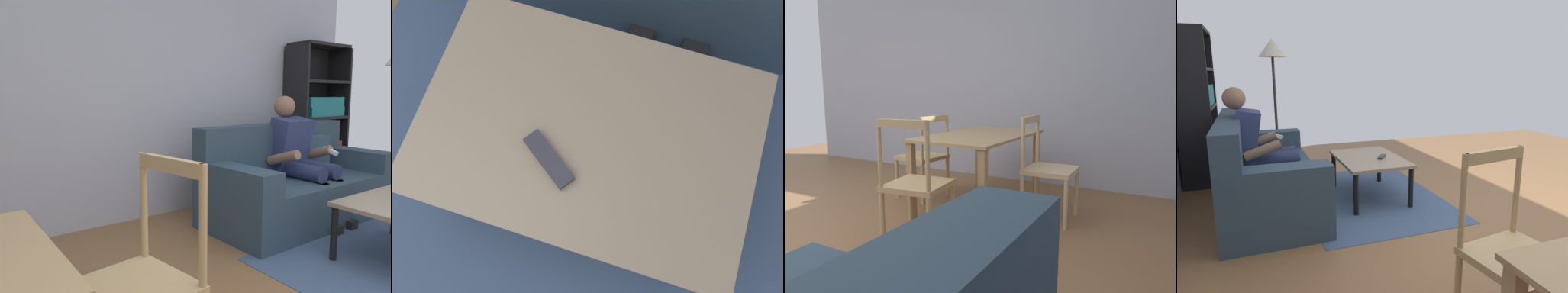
% 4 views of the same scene
% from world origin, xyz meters
% --- Properties ---
extents(wall_side, '(0.12, 5.71, 2.77)m').
position_xyz_m(wall_side, '(-3.12, 0.00, 1.38)').
color(wall_side, '#ABB0BE').
rests_on(wall_side, ground_plane).
extents(dining_table, '(1.31, 0.81, 0.72)m').
position_xyz_m(dining_table, '(-1.89, 0.86, 0.61)').
color(dining_table, tan).
rests_on(dining_table, ground_plane).
extents(dining_chair_near_wall, '(0.43, 0.43, 0.91)m').
position_xyz_m(dining_chair_near_wall, '(-1.89, 1.53, 0.45)').
color(dining_chair_near_wall, '#D1B27F').
rests_on(dining_chair_near_wall, ground_plane).
extents(dining_chair_facing_couch, '(0.47, 0.47, 0.94)m').
position_xyz_m(dining_chair_facing_couch, '(-0.90, 0.86, 0.46)').
color(dining_chair_facing_couch, tan).
rests_on(dining_chair_facing_couch, ground_plane).
extents(dining_chair_by_doorway, '(0.47, 0.47, 0.88)m').
position_xyz_m(dining_chair_by_doorway, '(-1.89, 0.18, 0.44)').
color(dining_chair_by_doorway, tan).
rests_on(dining_chair_by_doorway, ground_plane).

